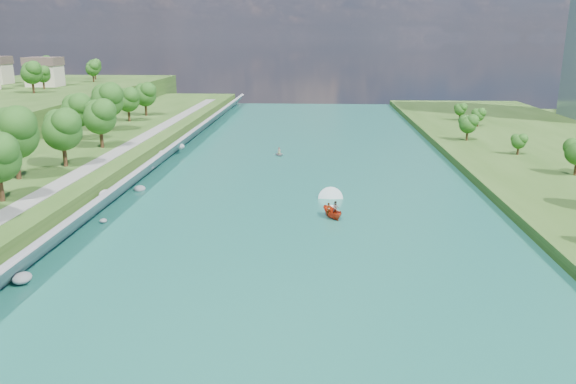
{
  "coord_description": "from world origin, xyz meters",
  "views": [
    {
      "loc": [
        2.57,
        -61.42,
        22.68
      ],
      "look_at": [
        -1.48,
        11.98,
        2.5
      ],
      "focal_mm": 35.0,
      "sensor_mm": 36.0,
      "label": 1
    }
  ],
  "objects": [
    {
      "name": "riverside_path",
      "position": [
        -32.5,
        20.0,
        3.55
      ],
      "size": [
        3.0,
        200.0,
        0.1
      ],
      "primitive_type": "cube",
      "color": "gray",
      "rests_on": "berm_west"
    },
    {
      "name": "ridge_houses",
      "position": [
        -88.67,
        100.0,
        13.31
      ],
      "size": [
        29.5,
        29.5,
        8.4
      ],
      "color": "beige",
      "rests_on": "ridge_west"
    },
    {
      "name": "ground",
      "position": [
        0.0,
        0.0,
        0.0
      ],
      "size": [
        260.0,
        260.0,
        0.0
      ],
      "primitive_type": "plane",
      "color": "#2D5119",
      "rests_on": "ground"
    },
    {
      "name": "riprap_bank",
      "position": [
        -25.84,
        18.97,
        1.8
      ],
      "size": [
        3.65,
        236.0,
        4.05
      ],
      "color": "slate",
      "rests_on": "ground"
    },
    {
      "name": "river_water",
      "position": [
        0.0,
        20.0,
        0.05
      ],
      "size": [
        55.0,
        240.0,
        0.1
      ],
      "primitive_type": "cube",
      "color": "#185E55",
      "rests_on": "ground"
    },
    {
      "name": "trees_ridge",
      "position": [
        -75.83,
        98.89,
        13.46
      ],
      "size": [
        15.84,
        64.86,
        10.03
      ],
      "color": "#234913",
      "rests_on": "ridge_west"
    },
    {
      "name": "raft",
      "position": [
        -5.25,
        48.21,
        0.46
      ],
      "size": [
        2.51,
        3.17,
        1.6
      ],
      "rotation": [
        0.0,
        0.0,
        0.18
      ],
      "color": "gray",
      "rests_on": "river_water"
    },
    {
      "name": "ridge_west",
      "position": [
        -82.5,
        95.0,
        4.5
      ],
      "size": [
        60.0,
        120.0,
        9.0
      ],
      "primitive_type": "cube",
      "color": "#2D5119",
      "rests_on": "ground"
    },
    {
      "name": "motorboat",
      "position": [
        4.46,
        10.14,
        0.75
      ],
      "size": [
        3.6,
        18.84,
        2.11
      ],
      "rotation": [
        0.0,
        0.0,
        3.63
      ],
      "color": "red",
      "rests_on": "river_water"
    }
  ]
}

